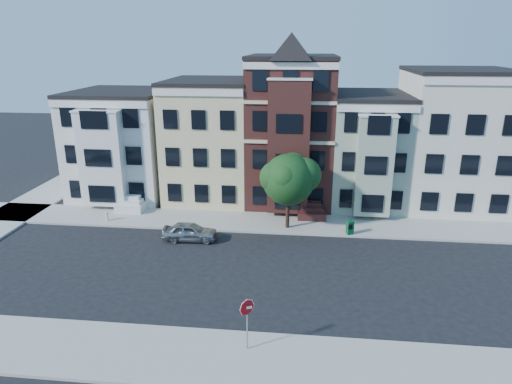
# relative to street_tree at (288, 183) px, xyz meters

# --- Properties ---
(ground) EXTENTS (120.00, 120.00, 0.00)m
(ground) POSITION_rel_street_tree_xyz_m (-0.13, -7.06, -3.61)
(ground) COLOR black
(far_sidewalk) EXTENTS (60.00, 4.00, 0.15)m
(far_sidewalk) POSITION_rel_street_tree_xyz_m (-0.13, 0.94, -3.54)
(far_sidewalk) COLOR #9E9B93
(far_sidewalk) RESTS_ON ground
(near_sidewalk) EXTENTS (60.00, 4.00, 0.15)m
(near_sidewalk) POSITION_rel_street_tree_xyz_m (-0.13, -15.06, -3.54)
(near_sidewalk) COLOR #9E9B93
(near_sidewalk) RESTS_ON ground
(house_white) EXTENTS (8.00, 9.00, 9.00)m
(house_white) POSITION_rel_street_tree_xyz_m (-15.13, 7.44, 0.89)
(house_white) COLOR silver
(house_white) RESTS_ON ground
(house_yellow) EXTENTS (7.00, 9.00, 10.00)m
(house_yellow) POSITION_rel_street_tree_xyz_m (-7.13, 7.44, 1.39)
(house_yellow) COLOR beige
(house_yellow) RESTS_ON ground
(house_brown) EXTENTS (7.00, 9.00, 12.00)m
(house_brown) POSITION_rel_street_tree_xyz_m (-0.13, 7.44, 2.39)
(house_brown) COLOR #381915
(house_brown) RESTS_ON ground
(house_green) EXTENTS (6.00, 9.00, 9.00)m
(house_green) POSITION_rel_street_tree_xyz_m (6.37, 7.44, 0.89)
(house_green) COLOR #95A38D
(house_green) RESTS_ON ground
(house_cream) EXTENTS (8.00, 9.00, 11.00)m
(house_cream) POSITION_rel_street_tree_xyz_m (13.37, 7.44, 1.89)
(house_cream) COLOR silver
(house_cream) RESTS_ON ground
(street_tree) EXTENTS (6.55, 6.55, 6.92)m
(street_tree) POSITION_rel_street_tree_xyz_m (0.00, 0.00, 0.00)
(street_tree) COLOR #1F4F1E
(street_tree) RESTS_ON far_sidewalk
(parked_car) EXTENTS (3.91, 1.75, 1.31)m
(parked_car) POSITION_rel_street_tree_xyz_m (-6.72, -2.73, -2.96)
(parked_car) COLOR #979AA0
(parked_car) RESTS_ON ground
(newspaper_box) EXTENTS (0.57, 0.54, 1.00)m
(newspaper_box) POSITION_rel_street_tree_xyz_m (4.51, -0.76, -2.96)
(newspaper_box) COLOR #0A5326
(newspaper_box) RESTS_ON far_sidewalk
(fire_hydrant) EXTENTS (0.22, 0.22, 0.59)m
(fire_hydrant) POSITION_rel_street_tree_xyz_m (-13.95, -0.13, -3.17)
(fire_hydrant) COLOR silver
(fire_hydrant) RESTS_ON far_sidewalk
(stop_sign) EXTENTS (0.78, 0.38, 2.86)m
(stop_sign) POSITION_rel_street_tree_xyz_m (-1.19, -14.34, -2.03)
(stop_sign) COLOR #A10208
(stop_sign) RESTS_ON near_sidewalk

